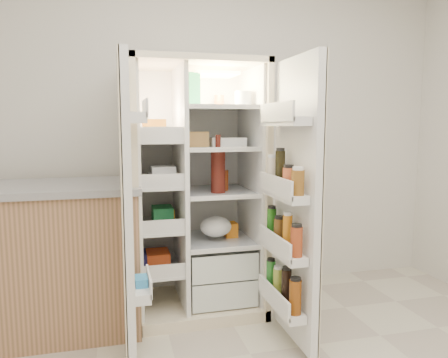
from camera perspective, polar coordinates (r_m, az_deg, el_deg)
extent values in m
cube|color=silver|center=(3.46, -2.03, 7.10)|extent=(4.00, 0.02, 2.70)
cube|color=beige|center=(3.38, -4.89, -0.57)|extent=(0.92, 0.04, 1.80)
cube|color=beige|center=(3.01, -12.10, -1.67)|extent=(0.04, 0.70, 1.80)
cube|color=beige|center=(3.17, 3.99, -1.08)|extent=(0.04, 0.70, 1.80)
cube|color=beige|center=(3.06, -3.99, 15.15)|extent=(0.92, 0.70, 0.04)
cube|color=beige|center=(3.30, -3.72, -16.30)|extent=(0.92, 0.70, 0.08)
cube|color=white|center=(3.35, -4.80, -0.30)|extent=(0.84, 0.02, 1.68)
cube|color=white|center=(3.01, -11.54, -1.28)|extent=(0.02, 0.62, 1.68)
cube|color=white|center=(3.16, 3.47, -0.75)|extent=(0.02, 0.62, 1.68)
cube|color=white|center=(3.04, -5.89, -1.09)|extent=(0.03, 0.62, 1.68)
cube|color=silver|center=(3.26, -0.91, -13.86)|extent=(0.47, 0.52, 0.19)
cube|color=silver|center=(3.19, -0.92, -10.51)|extent=(0.47, 0.52, 0.19)
cube|color=#FFD18C|center=(3.13, -1.28, 13.88)|extent=(0.30, 0.30, 0.02)
cube|color=silver|center=(3.16, -8.59, -11.48)|extent=(0.28, 0.58, 0.02)
cube|color=silver|center=(3.07, -8.70, -6.17)|extent=(0.28, 0.58, 0.02)
cube|color=silver|center=(3.02, -8.81, -0.62)|extent=(0.28, 0.58, 0.02)
cube|color=silver|center=(2.99, -8.92, 5.08)|extent=(0.28, 0.58, 0.02)
cube|color=silver|center=(3.17, -1.01, -8.08)|extent=(0.49, 0.58, 0.01)
cube|color=silver|center=(3.10, -1.02, -1.65)|extent=(0.49, 0.58, 0.01)
cube|color=silver|center=(3.06, -1.04, 4.28)|extent=(0.49, 0.58, 0.02)
cube|color=silver|center=(3.06, -1.05, 9.52)|extent=(0.49, 0.58, 0.02)
cube|color=#D84B1E|center=(3.14, -8.61, -10.44)|extent=(0.16, 0.20, 0.10)
cube|color=#227D43|center=(3.06, -8.72, -4.90)|extent=(0.14, 0.18, 0.12)
cube|color=white|center=(3.01, -8.82, 0.22)|extent=(0.20, 0.22, 0.07)
cube|color=orange|center=(2.99, -8.95, 6.61)|extent=(0.15, 0.16, 0.14)
cube|color=#393CAC|center=(3.14, -8.61, -10.53)|extent=(0.18, 0.20, 0.09)
cube|color=orange|center=(3.06, -8.72, -5.08)|extent=(0.14, 0.18, 0.10)
cube|color=silver|center=(3.01, -8.83, 0.70)|extent=(0.16, 0.16, 0.12)
sphere|color=orange|center=(3.18, -2.83, -15.56)|extent=(0.07, 0.07, 0.07)
sphere|color=orange|center=(3.24, -1.36, -15.15)|extent=(0.07, 0.07, 0.07)
sphere|color=orange|center=(3.23, 0.60, -15.24)|extent=(0.07, 0.07, 0.07)
sphere|color=orange|center=(3.32, -2.46, -14.57)|extent=(0.07, 0.07, 0.07)
ellipsoid|color=#427B29|center=(3.21, -1.01, -10.15)|extent=(0.26, 0.24, 0.11)
cylinder|color=#4E1710|center=(2.97, -0.80, 1.19)|extent=(0.10, 0.10, 0.32)
cylinder|color=maroon|center=(3.07, 0.10, -0.17)|extent=(0.05, 0.05, 0.15)
cube|color=#248552|center=(2.98, -4.07, 11.89)|extent=(0.08, 0.08, 0.23)
cylinder|color=white|center=(3.02, 2.60, 10.70)|extent=(0.12, 0.12, 0.11)
cylinder|color=#BD602B|center=(3.21, -0.66, 10.38)|extent=(0.07, 0.07, 0.09)
cube|color=white|center=(3.04, 0.56, 4.99)|extent=(0.25, 0.10, 0.06)
cube|color=#B18346|center=(3.00, -3.85, 5.35)|extent=(0.17, 0.10, 0.11)
ellipsoid|color=silver|center=(3.09, -1.12, -6.97)|extent=(0.23, 0.21, 0.15)
cube|color=orange|center=(3.20, 0.89, -6.81)|extent=(0.09, 0.11, 0.11)
cube|color=white|center=(2.47, -12.93, -3.66)|extent=(0.05, 0.40, 1.72)
cube|color=beige|center=(2.47, -13.51, -3.68)|extent=(0.01, 0.40, 1.72)
cube|color=white|center=(2.61, -11.03, -14.44)|extent=(0.09, 0.32, 0.06)
cube|color=white|center=(2.43, -11.60, 8.06)|extent=(0.09, 0.32, 0.06)
cube|color=#338CCC|center=(2.60, -11.04, -13.82)|extent=(0.07, 0.12, 0.10)
cube|color=white|center=(2.61, 9.72, -3.01)|extent=(0.05, 0.58, 1.72)
cube|color=beige|center=(2.62, 10.22, -2.98)|extent=(0.01, 0.58, 1.72)
cube|color=white|center=(2.76, 7.74, -16.30)|extent=(0.11, 0.50, 0.05)
cube|color=white|center=(2.64, 7.87, -9.52)|extent=(0.11, 0.50, 0.05)
cube|color=white|center=(2.56, 8.01, -2.01)|extent=(0.11, 0.50, 0.05)
cube|color=white|center=(2.53, 8.18, 7.65)|extent=(0.11, 0.50, 0.05)
cylinder|color=#73370C|center=(2.54, 9.56, -15.40)|extent=(0.07, 0.07, 0.20)
cylinder|color=black|center=(2.65, 8.38, -14.19)|extent=(0.06, 0.06, 0.22)
cylinder|color=#93A236|center=(2.77, 7.30, -13.65)|extent=(0.06, 0.06, 0.18)
cylinder|color=#267428|center=(2.88, 6.32, -12.68)|extent=(0.06, 0.06, 0.19)
cylinder|color=#993919|center=(2.44, 9.72, -8.32)|extent=(0.07, 0.07, 0.17)
cylinder|color=orange|center=(2.55, 8.53, -7.15)|extent=(0.06, 0.06, 0.21)
cylinder|color=brown|center=(2.67, 7.42, -7.01)|extent=(0.07, 0.07, 0.16)
cylinder|color=#1F5F15|center=(2.78, 6.42, -5.98)|extent=(0.06, 0.06, 0.20)
cylinder|color=brown|center=(2.37, 9.90, -0.49)|extent=(0.07, 0.07, 0.14)
cylinder|color=#C15931|center=(2.49, 8.66, -0.10)|extent=(0.07, 0.07, 0.14)
cylinder|color=black|center=(2.60, 7.56, 1.24)|extent=(0.06, 0.06, 0.23)
cylinder|color=beige|center=(2.72, 6.52, 1.00)|extent=(0.06, 0.06, 0.18)
cube|color=#A67553|center=(3.09, -23.97, -10.17)|extent=(1.31, 0.67, 0.94)
cube|color=#97979C|center=(2.98, -24.46, -1.14)|extent=(1.35, 0.72, 0.04)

